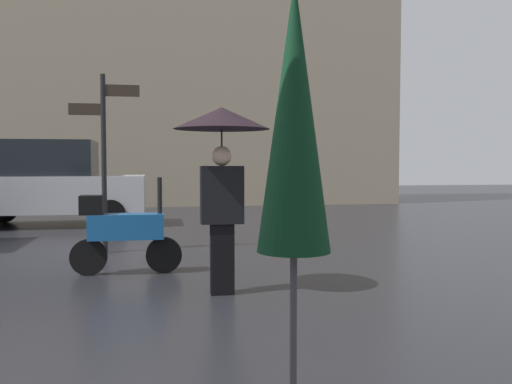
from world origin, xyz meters
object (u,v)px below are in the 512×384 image
Objects in this scene: pedestrian_with_umbrella at (222,145)px; folded_patio_umbrella_near at (294,130)px; street_signpost at (104,145)px; parked_car_right at (51,183)px; parked_scooter at (123,231)px.

folded_patio_umbrella_near is at bearing 80.90° from pedestrian_with_umbrella.
street_signpost is at bearing 103.40° from folded_patio_umbrella_near.
parked_car_right is at bearing 110.85° from street_signpost.
parked_car_right is (-1.94, 5.87, 0.41)m from parked_scooter.
folded_patio_umbrella_near is 6.42m from street_signpost.
pedestrian_with_umbrella is 1.44× the size of parked_scooter.
street_signpost reaches higher than parked_scooter.
pedestrian_with_umbrella reaches higher than parked_car_right.
parked_car_right is 1.44× the size of street_signpost.
parked_scooter is at bearing -57.63° from pedestrian_with_umbrella.
parked_car_right is (-3.06, 7.15, -0.64)m from pedestrian_with_umbrella.
parked_scooter is 2.15m from street_signpost.
pedestrian_with_umbrella is at bearing -63.79° from street_signpost.
parked_car_right reaches higher than parked_scooter.
parked_car_right is 4.45m from street_signpost.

